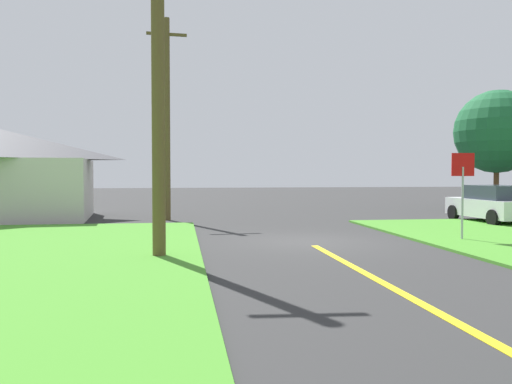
{
  "coord_description": "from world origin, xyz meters",
  "views": [
    {
      "loc": [
        -3.9,
        -15.81,
        2.15
      ],
      "look_at": [
        -0.92,
        4.64,
        1.39
      ],
      "focal_mm": 36.44,
      "sensor_mm": 36.0,
      "label": 1
    }
  ],
  "objects_px": {
    "car_on_crossroad": "(494,204)",
    "oak_tree_left": "(497,132)",
    "utility_pole_mid": "(167,116)",
    "utility_pole_near": "(158,76)",
    "stop_sign": "(463,180)"
  },
  "relations": [
    {
      "from": "car_on_crossroad",
      "to": "utility_pole_mid",
      "type": "distance_m",
      "value": 14.85
    },
    {
      "from": "utility_pole_mid",
      "to": "stop_sign",
      "type": "bearing_deg",
      "value": -43.02
    },
    {
      "from": "utility_pole_mid",
      "to": "oak_tree_left",
      "type": "height_order",
      "value": "utility_pole_mid"
    },
    {
      "from": "oak_tree_left",
      "to": "utility_pole_mid",
      "type": "bearing_deg",
      "value": -169.41
    },
    {
      "from": "utility_pole_near",
      "to": "stop_sign",
      "type": "bearing_deg",
      "value": 11.8
    },
    {
      "from": "car_on_crossroad",
      "to": "stop_sign",
      "type": "bearing_deg",
      "value": 138.48
    },
    {
      "from": "utility_pole_near",
      "to": "utility_pole_mid",
      "type": "height_order",
      "value": "utility_pole_mid"
    },
    {
      "from": "stop_sign",
      "to": "utility_pole_near",
      "type": "relative_size",
      "value": 0.31
    },
    {
      "from": "stop_sign",
      "to": "oak_tree_left",
      "type": "distance_m",
      "value": 15.41
    },
    {
      "from": "utility_pole_near",
      "to": "utility_pole_mid",
      "type": "distance_m",
      "value": 10.67
    },
    {
      "from": "stop_sign",
      "to": "utility_pole_mid",
      "type": "distance_m",
      "value": 13.08
    },
    {
      "from": "car_on_crossroad",
      "to": "oak_tree_left",
      "type": "distance_m",
      "value": 8.89
    },
    {
      "from": "utility_pole_near",
      "to": "oak_tree_left",
      "type": "xyz_separation_m",
      "value": [
        18.4,
        14.12,
        -0.06
      ]
    },
    {
      "from": "car_on_crossroad",
      "to": "utility_pole_mid",
      "type": "height_order",
      "value": "utility_pole_mid"
    },
    {
      "from": "car_on_crossroad",
      "to": "utility_pole_near",
      "type": "relative_size",
      "value": 0.49
    }
  ]
}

